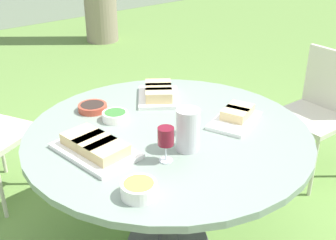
{
  "coord_description": "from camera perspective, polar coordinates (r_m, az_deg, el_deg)",
  "views": [
    {
      "loc": [
        -1.18,
        -1.43,
        1.73
      ],
      "look_at": [
        0.0,
        0.0,
        0.8
      ],
      "focal_mm": 45.0,
      "sensor_mm": 36.0,
      "label": 1
    }
  ],
  "objects": [
    {
      "name": "platter_bread_main",
      "position": [
        2.45,
        -1.29,
        3.67
      ],
      "size": [
        0.37,
        0.39,
        0.08
      ],
      "color": "white",
      "rests_on": "dining_table"
    },
    {
      "name": "wine_glass",
      "position": [
        1.8,
        -0.3,
        -2.4
      ],
      "size": [
        0.07,
        0.07,
        0.16
      ],
      "color": "silver",
      "rests_on": "dining_table"
    },
    {
      "name": "cup_water_near",
      "position": [
        2.06,
        2.51,
        -0.82
      ],
      "size": [
        0.06,
        0.06,
        0.08
      ],
      "color": "silver",
      "rests_on": "dining_table"
    },
    {
      "name": "platter_sandwich_side",
      "position": [
        2.22,
        9.21,
        0.53
      ],
      "size": [
        0.36,
        0.29,
        0.07
      ],
      "color": "white",
      "rests_on": "dining_table"
    },
    {
      "name": "chair_far_back",
      "position": [
        3.09,
        19.91,
        1.89
      ],
      "size": [
        0.44,
        0.46,
        0.89
      ],
      "color": "beige",
      "rests_on": "ground_plane"
    },
    {
      "name": "dining_table",
      "position": [
        2.15,
        0.0,
        -3.52
      ],
      "size": [
        1.43,
        1.43,
        0.74
      ],
      "color": "#4C4C51",
      "rests_on": "ground_plane"
    },
    {
      "name": "bowl_fries",
      "position": [
        1.64,
        -3.95,
        -9.27
      ],
      "size": [
        0.14,
        0.14,
        0.06
      ],
      "color": "white",
      "rests_on": "dining_table"
    },
    {
      "name": "platter_charcuterie",
      "position": [
        1.93,
        -9.86,
        -3.56
      ],
      "size": [
        0.29,
        0.42,
        0.07
      ],
      "color": "white",
      "rests_on": "dining_table"
    },
    {
      "name": "bowl_olives",
      "position": [
        2.34,
        -10.19,
        1.72
      ],
      "size": [
        0.16,
        0.16,
        0.04
      ],
      "color": "#B74733",
      "rests_on": "dining_table"
    },
    {
      "name": "bowl_salad",
      "position": [
        2.22,
        -7.16,
        0.6
      ],
      "size": [
        0.14,
        0.14,
        0.05
      ],
      "color": "white",
      "rests_on": "dining_table"
    },
    {
      "name": "water_pitcher",
      "position": [
        1.9,
        2.69,
        -1.31
      ],
      "size": [
        0.12,
        0.11,
        0.2
      ],
      "color": "silver",
      "rests_on": "dining_table"
    }
  ]
}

